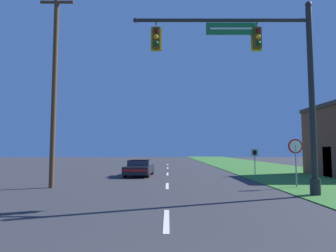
{
  "coord_description": "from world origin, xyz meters",
  "views": [
    {
      "loc": [
        0.04,
        -2.55,
        1.97
      ],
      "look_at": [
        0.0,
        22.33,
        3.96
      ],
      "focal_mm": 32.0,
      "sensor_mm": 36.0,
      "label": 1
    }
  ],
  "objects": [
    {
      "name": "grass_verge_right",
      "position": [
        10.5,
        30.0,
        0.02
      ],
      "size": [
        10.0,
        110.0,
        0.04
      ],
      "color": "#38752D",
      "rests_on": "ground"
    },
    {
      "name": "utility_pole_near",
      "position": [
        -6.05,
        13.23,
        5.64
      ],
      "size": [
        1.8,
        0.26,
        10.94
      ],
      "color": "#4C3823",
      "rests_on": "ground"
    },
    {
      "name": "car_ahead",
      "position": [
        -2.12,
        20.33,
        0.6
      ],
      "size": [
        2.06,
        4.4,
        1.19
      ],
      "color": "black",
      "rests_on": "ground"
    },
    {
      "name": "route_sign_post",
      "position": [
        6.65,
        20.33,
        1.53
      ],
      "size": [
        0.55,
        0.06,
        2.03
      ],
      "color": "gray",
      "rests_on": "grass_verge_right"
    },
    {
      "name": "road_center_line",
      "position": [
        0.0,
        22.0,
        0.01
      ],
      "size": [
        0.16,
        34.8,
        0.01
      ],
      "color": "silver",
      "rests_on": "ground"
    },
    {
      "name": "stop_sign",
      "position": [
        6.73,
        13.16,
        1.86
      ],
      "size": [
        0.76,
        0.07,
        2.5
      ],
      "color": "gray",
      "rests_on": "grass_verge_right"
    },
    {
      "name": "signal_mast",
      "position": [
        4.58,
        10.5,
        5.23
      ],
      "size": [
        8.15,
        0.47,
        8.64
      ],
      "color": "#232326",
      "rests_on": "grass_verge_right"
    }
  ]
}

